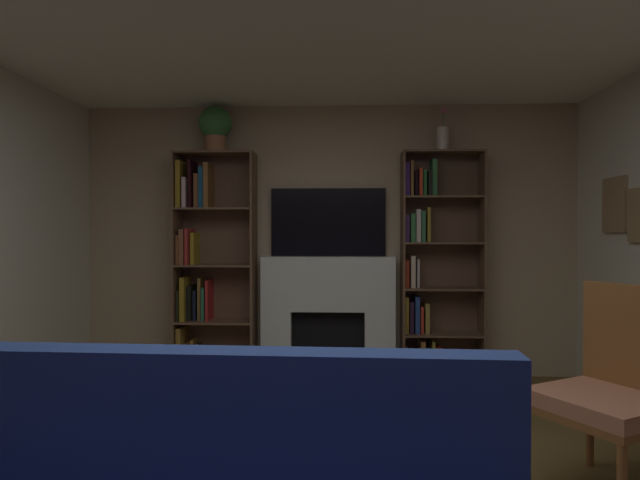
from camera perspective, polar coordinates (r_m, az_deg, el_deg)
wall_back_accent at (r=5.31m, az=0.87°, el=-0.04°), size 4.76×0.06×2.55m
fireplace at (r=5.23m, az=0.83°, el=-7.60°), size 1.34×0.50×1.13m
tv at (r=5.25m, az=0.85°, el=1.83°), size 1.08×0.06×0.64m
bookshelf_left at (r=5.33m, az=-11.62°, el=-2.33°), size 0.74×0.32×2.09m
bookshelf_right at (r=5.24m, az=11.40°, el=-2.98°), size 0.74×0.29×2.09m
potted_plant at (r=5.35m, az=-10.70°, el=11.38°), size 0.31×0.31×0.43m
vase_with_flowers at (r=5.27m, az=12.49°, el=10.42°), size 0.11×0.11×0.41m
armchair at (r=3.36m, az=28.03°, el=-13.15°), size 0.79×0.80×1.08m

